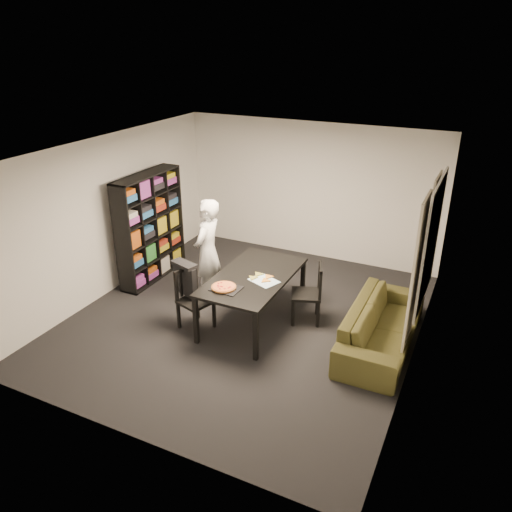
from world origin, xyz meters
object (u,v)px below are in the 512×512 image
at_px(bookshelf, 150,227).
at_px(person, 208,252).
at_px(chair_right, 312,289).
at_px(pepperoni_pizza, 224,287).
at_px(baking_tray, 226,289).
at_px(chair_left, 191,294).
at_px(sofa, 382,326).
at_px(dining_table, 253,280).

bearing_deg(bookshelf, person, -13.64).
xyz_separation_m(bookshelf, chair_right, (3.08, -0.21, -0.42)).
relative_size(person, pepperoni_pizza, 4.96).
height_order(chair_right, baking_tray, chair_right).
height_order(chair_left, pepperoni_pizza, chair_left).
xyz_separation_m(person, sofa, (2.84, -0.08, -0.56)).
xyz_separation_m(person, pepperoni_pizza, (0.75, -0.83, -0.07)).
relative_size(bookshelf, sofa, 0.89).
bearing_deg(bookshelf, chair_left, -36.24).
distance_m(chair_right, pepperoni_pizza, 1.39).
distance_m(chair_left, sofa, 2.77).
height_order(chair_left, sofa, chair_left).
height_order(chair_left, person, person).
xyz_separation_m(chair_right, baking_tray, (-0.95, -0.94, 0.25)).
relative_size(chair_left, pepperoni_pizza, 2.66).
distance_m(person, sofa, 2.90).
bearing_deg(chair_left, sofa, -57.87).
distance_m(bookshelf, person, 1.39).
xyz_separation_m(chair_left, pepperoni_pizza, (0.58, -0.04, 0.27)).
bearing_deg(chair_right, baking_tray, -66.14).
distance_m(chair_right, baking_tray, 1.36).
distance_m(bookshelf, dining_table, 2.38).
bearing_deg(chair_right, chair_left, -80.65).
xyz_separation_m(bookshelf, chair_left, (1.52, -1.12, -0.42)).
bearing_deg(dining_table, person, 163.49).
relative_size(dining_table, baking_tray, 4.66).
bearing_deg(chair_right, sofa, 58.89).
height_order(dining_table, chair_right, chair_right).
xyz_separation_m(chair_left, chair_right, (1.56, 0.91, 0.00)).
xyz_separation_m(baking_tray, pepperoni_pizza, (-0.03, -0.01, 0.02)).
distance_m(dining_table, chair_right, 0.90).
xyz_separation_m(dining_table, chair_right, (0.79, 0.40, -0.17)).
bearing_deg(pepperoni_pizza, sofa, 19.67).
bearing_deg(chair_right, person, -106.97).
height_order(chair_right, sofa, chair_right).
bearing_deg(person, dining_table, 69.60).
distance_m(chair_right, person, 1.77).
bearing_deg(baking_tray, pepperoni_pizza, -165.18).
relative_size(dining_table, pepperoni_pizza, 5.32).
bearing_deg(chair_right, dining_table, -84.33).
relative_size(bookshelf, person, 1.09).
distance_m(baking_tray, pepperoni_pizza, 0.04).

